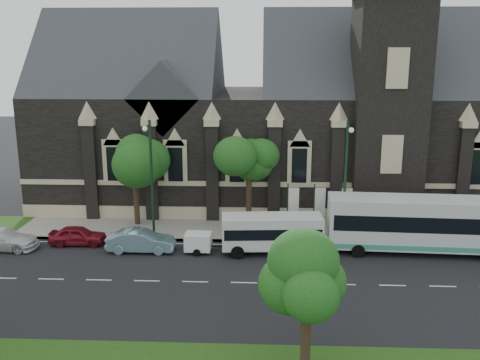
# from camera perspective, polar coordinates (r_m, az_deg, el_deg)

# --- Properties ---
(ground) EXTENTS (160.00, 160.00, 0.00)m
(ground) POSITION_cam_1_polar(r_m,az_deg,el_deg) (33.59, -4.79, -10.74)
(ground) COLOR black
(ground) RESTS_ON ground
(sidewalk) EXTENTS (80.00, 5.00, 0.15)m
(sidewalk) POSITION_cam_1_polar(r_m,az_deg,el_deg) (42.33, -3.18, -5.31)
(sidewalk) COLOR gray
(sidewalk) RESTS_ON ground
(museum) EXTENTS (40.00, 17.70, 29.90)m
(museum) POSITION_cam_1_polar(r_m,az_deg,el_deg) (49.42, 3.71, 7.10)
(museum) COLOR black
(museum) RESTS_ON ground
(tree_park_east) EXTENTS (3.40, 3.40, 6.28)m
(tree_park_east) POSITION_cam_1_polar(r_m,az_deg,el_deg) (23.04, 7.62, -10.17)
(tree_park_east) COLOR black
(tree_park_east) RESTS_ON ground
(tree_walk_right) EXTENTS (4.08, 4.08, 7.80)m
(tree_walk_right) POSITION_cam_1_polar(r_m,az_deg,el_deg) (41.81, 1.26, 2.63)
(tree_walk_right) COLOR black
(tree_walk_right) RESTS_ON ground
(tree_walk_left) EXTENTS (3.91, 3.91, 7.64)m
(tree_walk_left) POSITION_cam_1_polar(r_m,az_deg,el_deg) (42.96, -10.85, 2.57)
(tree_walk_left) COLOR black
(tree_walk_left) RESTS_ON ground
(street_lamp_near) EXTENTS (0.36, 1.88, 9.00)m
(street_lamp_near) POSITION_cam_1_polar(r_m,az_deg,el_deg) (38.86, 11.19, 0.44)
(street_lamp_near) COLOR black
(street_lamp_near) RESTS_ON ground
(street_lamp_mid) EXTENTS (0.36, 1.88, 9.00)m
(street_lamp_mid) POSITION_cam_1_polar(r_m,az_deg,el_deg) (39.25, -9.45, 0.65)
(street_lamp_mid) COLOR black
(street_lamp_mid) RESTS_ON ground
(banner_flag_left) EXTENTS (0.90, 0.10, 4.00)m
(banner_flag_left) POSITION_cam_1_polar(r_m,az_deg,el_deg) (41.01, 5.49, -2.60)
(banner_flag_left) COLOR black
(banner_flag_left) RESTS_ON ground
(banner_flag_center) EXTENTS (0.90, 0.10, 4.00)m
(banner_flag_center) POSITION_cam_1_polar(r_m,az_deg,el_deg) (41.17, 8.27, -2.62)
(banner_flag_center) COLOR black
(banner_flag_center) RESTS_ON ground
(banner_flag_right) EXTENTS (0.90, 0.10, 4.00)m
(banner_flag_right) POSITION_cam_1_polar(r_m,az_deg,el_deg) (41.42, 11.03, -2.63)
(banner_flag_right) COLOR black
(banner_flag_right) RESTS_ON ground
(tour_coach) EXTENTS (13.50, 3.63, 3.90)m
(tour_coach) POSITION_cam_1_polar(r_m,az_deg,el_deg) (39.48, 19.14, -4.39)
(tour_coach) COLOR silver
(tour_coach) RESTS_ON ground
(shuttle_bus) EXTENTS (7.08, 2.89, 2.68)m
(shuttle_bus) POSITION_cam_1_polar(r_m,az_deg,el_deg) (37.51, 3.45, -5.47)
(shuttle_bus) COLOR silver
(shuttle_bus) RESTS_ON ground
(box_trailer) EXTENTS (2.65, 1.56, 1.40)m
(box_trailer) POSITION_cam_1_polar(r_m,az_deg,el_deg) (37.80, -4.47, -6.56)
(box_trailer) COLOR white
(box_trailer) RESTS_ON ground
(sedan) EXTENTS (4.76, 1.69, 1.57)m
(sedan) POSITION_cam_1_polar(r_m,az_deg,el_deg) (38.53, -10.49, -6.38)
(sedan) COLOR #7FA6B8
(sedan) RESTS_ON ground
(car_far_red) EXTENTS (4.14, 1.82, 1.39)m
(car_far_red) POSITION_cam_1_polar(r_m,az_deg,el_deg) (40.96, -16.87, -5.66)
(car_far_red) COLOR maroon
(car_far_red) RESTS_ON ground
(car_far_white) EXTENTS (5.25, 2.35, 1.49)m
(car_far_white) POSITION_cam_1_polar(r_m,az_deg,el_deg) (41.96, -23.99, -5.74)
(car_far_white) COLOR silver
(car_far_white) RESTS_ON ground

